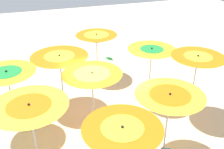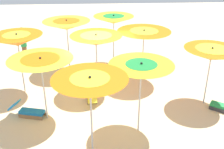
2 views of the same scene
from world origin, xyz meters
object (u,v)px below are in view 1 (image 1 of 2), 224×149
beach_umbrella_3 (151,54)px  beach_umbrella_7 (169,100)px  beach_umbrella_8 (122,135)px  lounger_0 (116,125)px  beach_umbrella_4 (92,78)px  lounger_3 (106,66)px  beach_ball (106,148)px  beach_umbrella_1 (60,60)px  beach_umbrella_6 (197,62)px  lounger_1 (31,119)px  beach_umbrella_5 (30,111)px  beach_umbrella_0 (97,39)px  beach_umbrella_2 (7,77)px

beach_umbrella_3 → beach_umbrella_7: (0.88, 3.06, -0.10)m
beach_umbrella_3 → beach_umbrella_8: bearing=56.6°
lounger_0 → beach_umbrella_4: bearing=-19.6°
lounger_3 → lounger_0: bearing=23.4°
beach_umbrella_4 → beach_ball: beach_umbrella_4 is taller
beach_umbrella_1 → beach_ball: 3.78m
beach_umbrella_7 → lounger_0: 2.67m
beach_umbrella_4 → lounger_3: beach_umbrella_4 is taller
beach_umbrella_6 → lounger_1: size_ratio=2.00×
beach_umbrella_8 → beach_umbrella_5: bearing=-39.5°
lounger_0 → beach_umbrella_5: bearing=17.7°
beach_umbrella_3 → beach_umbrella_8: 5.10m
beach_umbrella_3 → beach_umbrella_0: bearing=-60.8°
beach_umbrella_4 → lounger_0: size_ratio=1.95×
beach_umbrella_1 → lounger_3: 4.19m
beach_umbrella_3 → lounger_0: 3.20m
beach_umbrella_5 → lounger_0: beach_umbrella_5 is taller
beach_umbrella_3 → beach_umbrella_4: (2.77, 1.30, 0.02)m
beach_umbrella_1 → beach_umbrella_8: 4.98m
beach_umbrella_8 → beach_umbrella_6: bearing=-144.6°
beach_umbrella_0 → beach_ball: (1.16, 5.17, -1.86)m
beach_umbrella_1 → beach_umbrella_4: (-0.78, 1.96, 0.08)m
beach_umbrella_3 → beach_umbrella_2: bearing=4.9°
beach_umbrella_1 → beach_umbrella_2: 2.19m
beach_umbrella_8 → beach_ball: bearing=-93.8°
beach_umbrella_5 → lounger_0: (-2.80, -1.07, -2.00)m
beach_umbrella_1 → beach_umbrella_5: 3.50m
lounger_1 → beach_umbrella_1: bearing=-170.8°
beach_umbrella_2 → beach_umbrella_6: bearing=171.2°
beach_umbrella_3 → beach_umbrella_8: (2.81, 4.26, 0.06)m
beach_umbrella_0 → lounger_3: 1.97m
beach_umbrella_3 → beach_umbrella_5: beach_umbrella_5 is taller
beach_umbrella_2 → beach_umbrella_8: (-2.61, 3.79, -0.04)m
beach_umbrella_0 → beach_umbrella_5: 6.26m
lounger_0 → beach_ball: (0.67, 0.92, -0.07)m
lounger_1 → beach_umbrella_2: bearing=5.9°
beach_umbrella_5 → beach_ball: bearing=-175.9°
beach_umbrella_5 → lounger_3: bearing=-123.8°
beach_umbrella_2 → lounger_1: size_ratio=1.95×
lounger_0 → beach_umbrella_2: bearing=-20.5°
beach_umbrella_6 → lounger_1: (6.03, -1.28, -2.08)m
beach_umbrella_7 → beach_ball: size_ratio=8.90×
beach_umbrella_5 → lounger_0: 3.61m
beach_umbrella_4 → lounger_3: 5.33m
beach_umbrella_1 → lounger_0: bearing=125.1°
beach_umbrella_3 → lounger_3: beach_umbrella_3 is taller
lounger_1 → beach_umbrella_7: bearing=121.7°
beach_umbrella_1 → lounger_0: (-1.53, 2.18, -1.90)m
beach_umbrella_8 → beach_umbrella_2: bearing=-55.5°
beach_umbrella_7 → beach_ball: 2.71m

